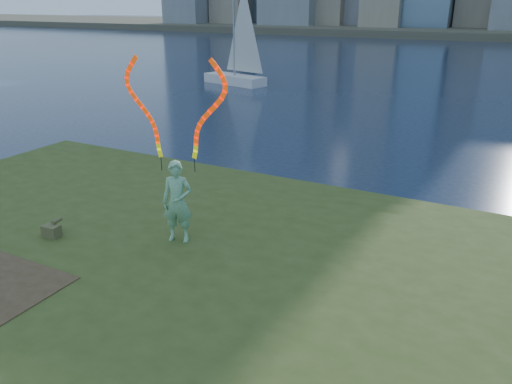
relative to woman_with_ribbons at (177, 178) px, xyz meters
The scene contains 6 objects.
ground 2.25m from the woman_with_ribbons, 100.48° to the right, with size 320.00×320.00×0.00m, color #1B2843.
grassy_knoll 3.35m from the woman_with_ribbons, 91.85° to the right, with size 20.00×18.00×0.80m.
far_shore 94.53m from the woman_with_ribbons, 90.05° to the left, with size 320.00×40.00×1.20m, color #504B3B.
woman_with_ribbons is the anchor object (origin of this frame).
canvas_bag 3.08m from the woman_with_ribbons, 155.18° to the right, with size 0.39×0.44×0.35m.
sailboat 26.45m from the woman_with_ribbons, 117.11° to the left, with size 5.20×2.78×7.84m.
Camera 1 is at (6.04, -7.31, 5.61)m, focal length 35.00 mm.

